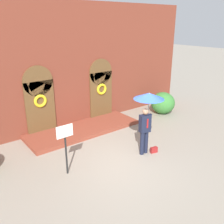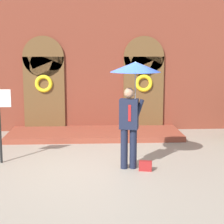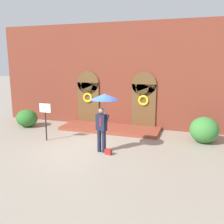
{
  "view_description": "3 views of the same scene",
  "coord_description": "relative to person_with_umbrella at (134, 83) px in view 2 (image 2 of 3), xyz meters",
  "views": [
    {
      "loc": [
        -5.36,
        -6.03,
        4.74
      ],
      "look_at": [
        0.42,
        1.47,
        1.29
      ],
      "focal_mm": 40.0,
      "sensor_mm": 36.0,
      "label": 1
    },
    {
      "loc": [
        -0.08,
        -8.11,
        2.61
      ],
      "look_at": [
        0.45,
        1.61,
        0.99
      ],
      "focal_mm": 60.0,
      "sensor_mm": 36.0,
      "label": 2
    },
    {
      "loc": [
        4.14,
        -9.02,
        3.61
      ],
      "look_at": [
        0.71,
        1.27,
        1.37
      ],
      "focal_mm": 40.0,
      "sensor_mm": 36.0,
      "label": 3
    }
  ],
  "objects": [
    {
      "name": "person_with_umbrella",
      "position": [
        0.0,
        0.0,
        0.0
      ],
      "size": [
        1.1,
        1.1,
        2.36
      ],
      "color": "#191E33",
      "rests_on": "ground"
    },
    {
      "name": "ground_plane",
      "position": [
        -0.82,
        0.11,
        -1.91
      ],
      "size": [
        80.0,
        80.0,
        0.0
      ],
      "primitive_type": "plane",
      "color": "gray"
    },
    {
      "name": "handbag",
      "position": [
        0.25,
        -0.2,
        -1.8
      ],
      "size": [
        0.3,
        0.18,
        0.22
      ],
      "primitive_type": "cube",
      "rotation": [
        0.0,
        0.0,
        -0.22
      ],
      "color": "maroon",
      "rests_on": "ground"
    },
    {
      "name": "building_facade",
      "position": [
        -0.82,
        4.26,
        0.77
      ],
      "size": [
        14.0,
        2.3,
        5.6
      ],
      "color": "brown",
      "rests_on": "ground"
    }
  ]
}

